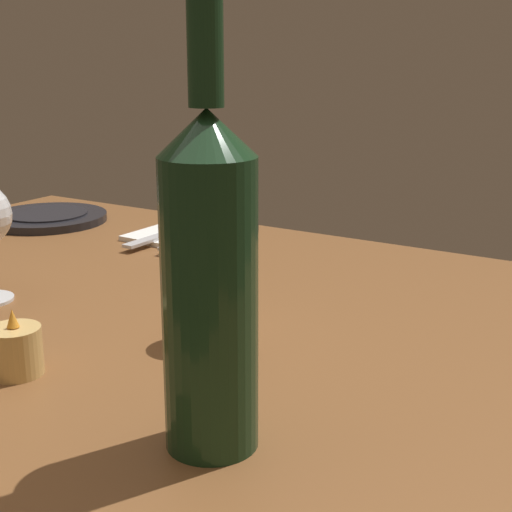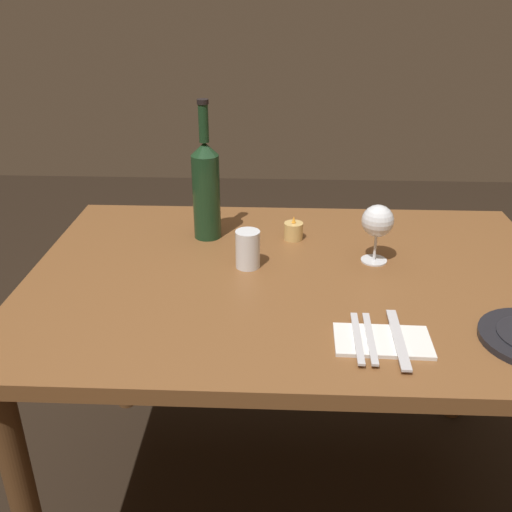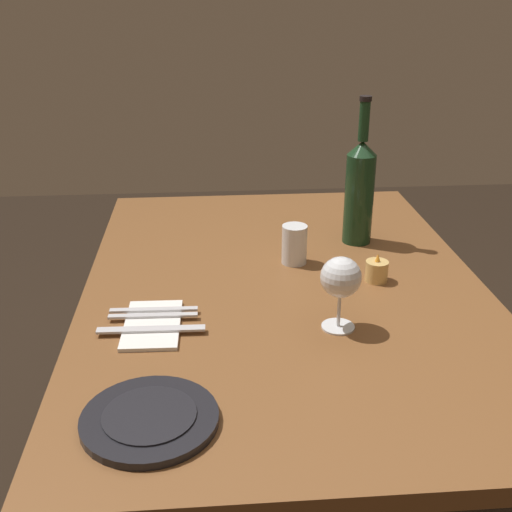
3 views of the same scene
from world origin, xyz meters
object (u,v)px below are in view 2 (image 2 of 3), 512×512
(fork_outer, at_px, (357,338))
(wine_bottle, at_px, (206,188))
(water_tumbler, at_px, (248,251))
(folded_napkin, at_px, (383,341))
(table_knife, at_px, (398,339))
(votive_candle, at_px, (292,231))
(wine_glass_left, at_px, (378,222))
(fork_inner, at_px, (370,338))

(fork_outer, bearing_deg, wine_bottle, 125.32)
(water_tumbler, distance_m, folded_napkin, 0.43)
(table_knife, bearing_deg, votive_candle, 112.13)
(wine_glass_left, relative_size, votive_candle, 2.25)
(wine_bottle, height_order, water_tumbler, wine_bottle)
(folded_napkin, bearing_deg, votive_candle, 109.10)
(wine_bottle, height_order, fork_outer, wine_bottle)
(wine_glass_left, relative_size, fork_outer, 0.84)
(table_knife, bearing_deg, wine_bottle, 130.93)
(fork_outer, bearing_deg, fork_inner, 0.00)
(folded_napkin, bearing_deg, table_knife, 0.00)
(wine_glass_left, relative_size, water_tumbler, 1.58)
(fork_inner, bearing_deg, votive_candle, 106.48)
(wine_bottle, bearing_deg, folded_napkin, -51.07)
(wine_glass_left, height_order, table_knife, wine_glass_left)
(folded_napkin, xyz_separation_m, table_knife, (0.03, 0.00, 0.01))
(wine_glass_left, bearing_deg, table_knife, -90.68)
(wine_bottle, bearing_deg, wine_glass_left, -17.24)
(wine_bottle, bearing_deg, votive_candle, -1.97)
(wine_glass_left, xyz_separation_m, water_tumbler, (-0.32, -0.04, -0.06))
(wine_glass_left, xyz_separation_m, folded_napkin, (-0.03, -0.37, -0.10))
(votive_candle, relative_size, folded_napkin, 0.35)
(folded_napkin, relative_size, fork_outer, 1.07)
(wine_bottle, distance_m, folded_napkin, 0.66)
(water_tumbler, bearing_deg, folded_napkin, -48.53)
(wine_bottle, distance_m, table_knife, 0.68)
(votive_candle, xyz_separation_m, table_knife, (0.20, -0.50, -0.01))
(water_tumbler, distance_m, table_knife, 0.45)
(fork_outer, bearing_deg, folded_napkin, 0.00)
(wine_bottle, relative_size, fork_inner, 2.09)
(fork_inner, height_order, table_knife, same)
(wine_glass_left, bearing_deg, water_tumbler, -172.07)
(water_tumbler, xyz_separation_m, fork_outer, (0.24, -0.32, -0.03))
(votive_candle, bearing_deg, fork_inner, -73.52)
(table_knife, bearing_deg, folded_napkin, 180.00)
(wine_glass_left, height_order, wine_bottle, wine_bottle)
(folded_napkin, xyz_separation_m, fork_outer, (-0.05, 0.00, 0.01))
(wine_glass_left, distance_m, fork_inner, 0.38)
(folded_napkin, distance_m, table_knife, 0.03)
(water_tumbler, bearing_deg, wine_bottle, 123.93)
(votive_candle, relative_size, table_knife, 0.32)
(water_tumbler, relative_size, fork_outer, 0.53)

